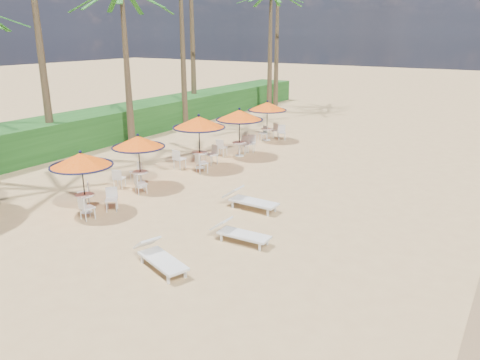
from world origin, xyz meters
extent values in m
plane|color=tan|center=(0.00, 0.00, 0.00)|extent=(160.00, 160.00, 0.00)
cube|color=#194716|center=(-13.50, 11.00, 0.90)|extent=(3.00, 40.00, 1.80)
cylinder|color=black|center=(-4.99, 0.35, 1.11)|extent=(0.05, 0.05, 2.22)
cone|color=#F65D15|center=(-4.99, 0.35, 1.98)|extent=(2.22, 2.22, 0.48)
torus|color=black|center=(-4.99, 0.35, 1.76)|extent=(2.22, 2.22, 0.07)
sphere|color=black|center=(-4.99, 0.35, 2.26)|extent=(0.12, 0.12, 0.12)
cylinder|color=silver|center=(-4.99, 0.35, 0.66)|extent=(0.68, 0.68, 0.04)
cylinder|color=silver|center=(-4.99, 0.35, 0.34)|extent=(0.08, 0.08, 0.68)
cylinder|color=black|center=(-5.34, 3.55, 1.10)|extent=(0.05, 0.05, 2.20)
cone|color=#F65D15|center=(-5.34, 3.55, 1.96)|extent=(2.20, 2.20, 0.48)
torus|color=black|center=(-5.34, 3.55, 1.74)|extent=(2.20, 2.20, 0.07)
sphere|color=black|center=(-5.34, 3.55, 2.24)|extent=(0.11, 0.11, 0.11)
cylinder|color=silver|center=(-5.34, 3.55, 0.65)|extent=(0.67, 0.67, 0.04)
cylinder|color=silver|center=(-5.34, 3.55, 0.33)|extent=(0.08, 0.08, 0.67)
cylinder|color=black|center=(-4.97, 7.23, 1.25)|extent=(0.05, 0.05, 2.50)
cone|color=#F65D15|center=(-4.97, 7.23, 2.23)|extent=(2.50, 2.50, 0.54)
torus|color=black|center=(-4.97, 7.23, 1.98)|extent=(2.50, 2.50, 0.08)
sphere|color=black|center=(-4.97, 7.23, 2.55)|extent=(0.13, 0.13, 0.13)
cylinder|color=silver|center=(-4.97, 7.23, 0.74)|extent=(0.76, 0.76, 0.04)
cylinder|color=silver|center=(-4.97, 7.23, 0.38)|extent=(0.09, 0.09, 0.76)
cylinder|color=black|center=(-4.56, 10.13, 1.23)|extent=(0.05, 0.05, 2.45)
cone|color=#F65D15|center=(-4.56, 10.13, 2.18)|extent=(2.45, 2.45, 0.53)
torus|color=black|center=(-4.56, 10.13, 1.94)|extent=(2.45, 2.45, 0.07)
sphere|color=black|center=(-4.56, 10.13, 2.49)|extent=(0.13, 0.13, 0.13)
cylinder|color=silver|center=(-4.56, 10.13, 0.72)|extent=(0.75, 0.75, 0.04)
cylinder|color=silver|center=(-4.56, 10.13, 0.37)|extent=(0.09, 0.09, 0.75)
cylinder|color=black|center=(-5.17, 14.22, 1.16)|extent=(0.05, 0.05, 2.31)
cone|color=#F65D15|center=(-5.17, 14.22, 2.06)|extent=(2.31, 2.31, 0.50)
torus|color=black|center=(-5.17, 14.22, 1.83)|extent=(2.31, 2.31, 0.07)
sphere|color=black|center=(-5.17, 14.22, 2.35)|extent=(0.12, 0.12, 0.12)
cylinder|color=silver|center=(-5.17, 14.22, 0.68)|extent=(0.70, 0.70, 0.04)
cylinder|color=silver|center=(-5.17, 14.22, 0.35)|extent=(0.08, 0.08, 0.70)
cube|color=silver|center=(0.27, -1.50, 0.29)|extent=(1.87, 1.19, 0.07)
cube|color=silver|center=(-0.56, -1.21, 0.52)|extent=(0.76, 0.80, 0.44)
cube|color=silver|center=(0.27, -1.50, 0.12)|extent=(0.06, 0.06, 0.25)
cube|color=silver|center=(1.24, 1.16, 0.27)|extent=(1.67, 0.66, 0.07)
cube|color=silver|center=(0.42, 1.14, 0.49)|extent=(0.57, 0.62, 0.41)
cube|color=silver|center=(1.24, 1.16, 0.12)|extent=(0.06, 0.06, 0.23)
cube|color=silver|center=(0.05, 3.78, 0.30)|extent=(1.84, 0.70, 0.08)
cube|color=silver|center=(-0.86, 3.80, 0.54)|extent=(0.62, 0.68, 0.45)
cube|color=silver|center=(0.05, 3.78, 0.13)|extent=(0.06, 0.06, 0.26)
cone|color=brown|center=(-12.87, 4.90, 5.76)|extent=(0.44, 0.44, 11.52)
cone|color=brown|center=(-10.62, 8.43, 4.08)|extent=(0.44, 0.44, 8.16)
cone|color=brown|center=(-11.95, 14.89, 4.62)|extent=(0.44, 0.44, 9.23)
cone|color=brown|center=(-13.73, 18.27, 5.59)|extent=(0.44, 0.44, 11.19)
cone|color=brown|center=(-10.33, 23.94, 4.53)|extent=(0.44, 0.44, 9.05)
cone|color=brown|center=(-11.27, 26.85, 5.01)|extent=(0.44, 0.44, 10.02)
camera|label=1|loc=(8.17, -10.12, 6.26)|focal=35.00mm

